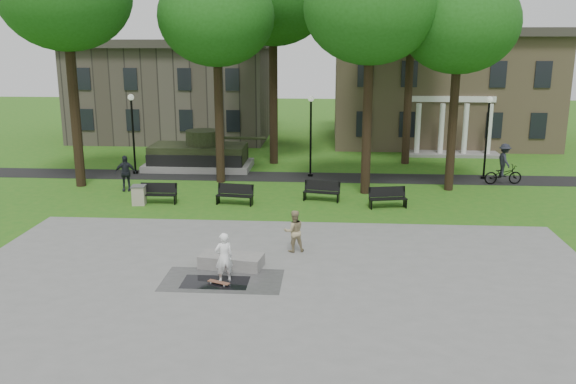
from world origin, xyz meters
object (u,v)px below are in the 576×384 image
Objects in this scene: cyclist at (504,168)px; park_bench_0 at (158,193)px; friend_watching at (294,231)px; skateboarder at (224,257)px; concrete_block at (231,261)px; trash_bin at (139,195)px.

park_bench_0 is at bearing 99.24° from cyclist.
skateboarder is at bearing 38.85° from friend_watching.
skateboarder is 0.93× the size of park_bench_0.
concrete_block is 0.97× the size of cyclist.
cyclist is 19.68m from trash_bin.
skateboarder is at bearing -64.19° from park_bench_0.
trash_bin is at bearing 126.02° from concrete_block.
trash_bin is (-5.83, 8.02, 0.24)m from concrete_block.
park_bench_0 is at bearing 19.81° from trash_bin.
trash_bin is (-0.88, -0.32, -0.04)m from park_bench_0.
concrete_block is 1.22× the size of park_bench_0.
friend_watching is at bearing 130.18° from cyclist.
friend_watching is 9.64m from park_bench_0.
park_bench_0 is (-7.06, 6.56, -0.30)m from friend_watching.
trash_bin is at bearing -161.39° from park_bench_0.
cyclist is (13.02, 13.68, 0.68)m from concrete_block.
cyclist is 1.26× the size of park_bench_0.
skateboarder is 11.02m from trash_bin.
park_bench_0 reaches higher than concrete_block.
concrete_block is 1.47m from skateboarder.
trash_bin is (-5.81, 9.36, -0.38)m from skateboarder.
concrete_block is 1.36× the size of friend_watching.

